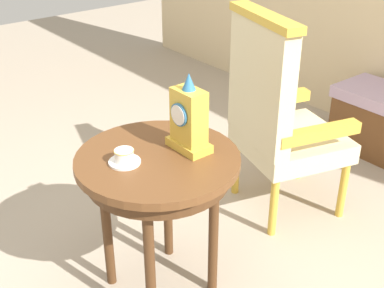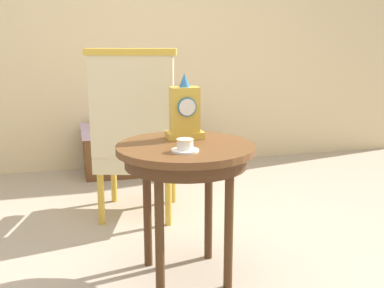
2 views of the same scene
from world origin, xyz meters
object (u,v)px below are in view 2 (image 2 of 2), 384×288
side_table (186,161)px  mantel_clock (185,113)px  teacup_left (185,146)px  armchair (136,133)px  window_bench (140,148)px

side_table → mantel_clock: mantel_clock is taller
side_table → teacup_left: size_ratio=5.41×
side_table → teacup_left: teacup_left is taller
mantel_clock → armchair: (-0.15, 0.72, -0.24)m
mantel_clock → armchair: size_ratio=0.29×
teacup_left → window_bench: teacup_left is taller
window_bench → mantel_clock: bearing=-91.0°
mantel_clock → armchair: 0.78m
mantel_clock → window_bench: 1.91m
teacup_left → mantel_clock: bearing=76.3°
window_bench → teacup_left: bearing=-92.7°
side_table → teacup_left: 0.18m
mantel_clock → teacup_left: bearing=-103.7°
teacup_left → side_table: bearing=74.3°
side_table → armchair: (-0.12, 0.87, -0.02)m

